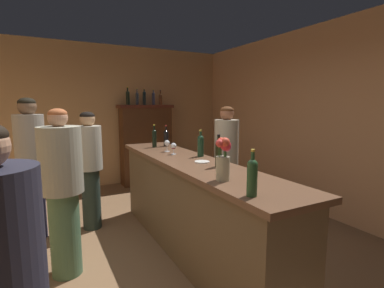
% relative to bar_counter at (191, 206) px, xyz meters
% --- Properties ---
extents(floor, '(9.03, 9.03, 0.00)m').
position_rel_bar_counter_xyz_m(floor, '(-0.56, -0.28, -0.53)').
color(floor, brown).
rests_on(floor, ground).
extents(wall_back, '(5.71, 0.12, 2.81)m').
position_rel_bar_counter_xyz_m(wall_back, '(-0.56, 3.25, 0.88)').
color(wall_back, tan).
rests_on(wall_back, ground).
extents(wall_right, '(0.12, 7.07, 2.81)m').
position_rel_bar_counter_xyz_m(wall_right, '(2.30, -0.28, 0.88)').
color(wall_right, tan).
rests_on(wall_right, ground).
extents(bar_counter, '(0.63, 3.12, 1.04)m').
position_rel_bar_counter_xyz_m(bar_counter, '(0.00, 0.00, 0.00)').
color(bar_counter, brown).
rests_on(bar_counter, ground).
extents(display_cabinet, '(1.10, 0.42, 1.64)m').
position_rel_bar_counter_xyz_m(display_cabinet, '(0.48, 2.95, 0.33)').
color(display_cabinet, '#4B2B17').
rests_on(display_cabinet, ground).
extents(wine_bottle_chardonnay, '(0.06, 0.06, 0.32)m').
position_rel_bar_counter_xyz_m(wine_bottle_chardonnay, '(-0.02, 1.10, 0.66)').
color(wine_bottle_chardonnay, black).
rests_on(wine_bottle_chardonnay, bar_counter).
extents(wine_bottle_pinot, '(0.07, 0.07, 0.32)m').
position_rel_bar_counter_xyz_m(wine_bottle_pinot, '(-0.20, -1.26, 0.66)').
color(wine_bottle_pinot, '#284F2A').
rests_on(wine_bottle_pinot, bar_counter).
extents(wine_bottle_syrah, '(0.07, 0.07, 0.31)m').
position_rel_bar_counter_xyz_m(wine_bottle_syrah, '(0.21, 0.17, 0.66)').
color(wine_bottle_syrah, '#1A3822').
rests_on(wine_bottle_syrah, bar_counter).
extents(wine_bottle_rose, '(0.06, 0.06, 0.32)m').
position_rel_bar_counter_xyz_m(wine_bottle_rose, '(0.09, -0.40, 0.66)').
color(wine_bottle_rose, black).
rests_on(wine_bottle_rose, bar_counter).
extents(wine_bottle_merlot, '(0.07, 0.07, 0.31)m').
position_rel_bar_counter_xyz_m(wine_bottle_merlot, '(0.18, 1.12, 0.65)').
color(wine_bottle_merlot, black).
rests_on(wine_bottle_merlot, bar_counter).
extents(wine_glass_front, '(0.07, 0.07, 0.14)m').
position_rel_bar_counter_xyz_m(wine_glass_front, '(-0.01, 0.44, 0.61)').
color(wine_glass_front, white).
rests_on(wine_glass_front, bar_counter).
extents(wine_glass_mid, '(0.07, 0.07, 0.15)m').
position_rel_bar_counter_xyz_m(wine_glass_mid, '(-0.00, 0.67, 0.62)').
color(wine_glass_mid, white).
rests_on(wine_glass_mid, bar_counter).
extents(flower_arrangement, '(0.14, 0.13, 0.35)m').
position_rel_bar_counter_xyz_m(flower_arrangement, '(-0.15, -0.85, 0.71)').
color(flower_arrangement, '#AEA888').
rests_on(flower_arrangement, bar_counter).
extents(cheese_plate, '(0.16, 0.16, 0.01)m').
position_rel_bar_counter_xyz_m(cheese_plate, '(0.06, -0.14, 0.52)').
color(cheese_plate, white).
rests_on(cheese_plate, bar_counter).
extents(display_bottle_left, '(0.07, 0.07, 0.35)m').
position_rel_bar_counter_xyz_m(display_bottle_left, '(0.13, 2.95, 1.26)').
color(display_bottle_left, black).
rests_on(display_bottle_left, display_cabinet).
extents(display_bottle_midleft, '(0.06, 0.06, 0.33)m').
position_rel_bar_counter_xyz_m(display_bottle_midleft, '(0.31, 2.95, 1.25)').
color(display_bottle_midleft, '#222A35').
rests_on(display_bottle_midleft, display_cabinet).
extents(display_bottle_center, '(0.06, 0.06, 0.33)m').
position_rel_bar_counter_xyz_m(display_bottle_center, '(0.47, 2.95, 1.26)').
color(display_bottle_center, black).
rests_on(display_bottle_center, display_cabinet).
extents(display_bottle_midright, '(0.06, 0.06, 0.32)m').
position_rel_bar_counter_xyz_m(display_bottle_midright, '(0.66, 2.95, 1.25)').
color(display_bottle_midright, '#25293F').
rests_on(display_bottle_midright, display_cabinet).
extents(display_bottle_right, '(0.07, 0.07, 0.30)m').
position_rel_bar_counter_xyz_m(display_bottle_right, '(0.82, 2.95, 1.24)').
color(display_bottle_right, '#482815').
rests_on(display_bottle_right, display_cabinet).
extents(patron_near_entrance, '(0.33, 0.33, 1.56)m').
position_rel_bar_counter_xyz_m(patron_near_entrance, '(-0.89, 1.17, 0.33)').
color(patron_near_entrance, '#26332B').
rests_on(patron_near_entrance, ground).
extents(patron_by_cabinet, '(0.39, 0.39, 1.61)m').
position_rel_bar_counter_xyz_m(patron_by_cabinet, '(-1.28, 0.18, 0.35)').
color(patron_by_cabinet, '#496C4B').
rests_on(patron_by_cabinet, ground).
extents(patron_tall, '(0.34, 0.34, 1.73)m').
position_rel_bar_counter_xyz_m(patron_tall, '(-1.55, 1.19, 0.44)').
color(patron_tall, '#26284C').
rests_on(patron_tall, ground).
extents(bartender, '(0.32, 0.32, 1.62)m').
position_rel_bar_counter_xyz_m(bartender, '(0.76, 0.43, 0.37)').
color(bartender, maroon).
rests_on(bartender, ground).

